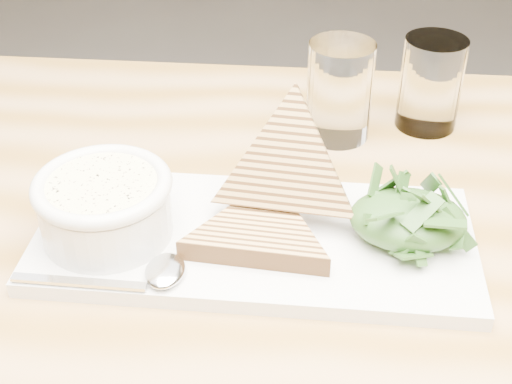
# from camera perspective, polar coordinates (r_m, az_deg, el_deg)

# --- Properties ---
(table_top) EXTENTS (1.19, 0.81, 0.04)m
(table_top) POSITION_cam_1_polar(r_m,az_deg,el_deg) (0.72, 7.35, -5.28)
(table_top) COLOR #AA804E
(table_top) RESTS_ON ground
(table_leg_bl) EXTENTS (0.06, 0.06, 0.74)m
(table_leg_bl) POSITION_cam_1_polar(r_m,az_deg,el_deg) (1.32, -18.66, -7.23)
(table_leg_bl) COLOR #AA804E
(table_leg_bl) RESTS_ON ground
(platter) EXTENTS (0.43, 0.20, 0.02)m
(platter) POSITION_cam_1_polar(r_m,az_deg,el_deg) (0.69, -0.11, -3.79)
(platter) COLOR silver
(platter) RESTS_ON table_top
(soup_bowl) EXTENTS (0.12, 0.12, 0.05)m
(soup_bowl) POSITION_cam_1_polar(r_m,az_deg,el_deg) (0.69, -11.92, -1.59)
(soup_bowl) COLOR silver
(soup_bowl) RESTS_ON platter
(soup) EXTENTS (0.10, 0.10, 0.01)m
(soup) POSITION_cam_1_polar(r_m,az_deg,el_deg) (0.67, -12.22, 0.43)
(soup) COLOR #FCECB0
(soup) RESTS_ON soup_bowl
(bowl_rim) EXTENTS (0.13, 0.13, 0.01)m
(bowl_rim) POSITION_cam_1_polar(r_m,az_deg,el_deg) (0.67, -12.24, 0.57)
(bowl_rim) COLOR silver
(bowl_rim) RESTS_ON soup_bowl
(sandwich_flat) EXTENTS (0.18, 0.18, 0.02)m
(sandwich_flat) POSITION_cam_1_polar(r_m,az_deg,el_deg) (0.67, 0.30, -3.23)
(sandwich_flat) COLOR tan
(sandwich_flat) RESTS_ON platter
(sandwich_lean) EXTENTS (0.18, 0.18, 0.19)m
(sandwich_lean) POSITION_cam_1_polar(r_m,az_deg,el_deg) (0.68, 2.55, 1.91)
(sandwich_lean) COLOR tan
(sandwich_lean) RESTS_ON sandwich_flat
(salad_base) EXTENTS (0.11, 0.09, 0.04)m
(salad_base) POSITION_cam_1_polar(r_m,az_deg,el_deg) (0.69, 12.05, -2.15)
(salad_base) COLOR #1D4116
(salad_base) RESTS_ON platter
(arugula_pile) EXTENTS (0.11, 0.10, 0.05)m
(arugula_pile) POSITION_cam_1_polar(r_m,az_deg,el_deg) (0.68, 12.11, -1.76)
(arugula_pile) COLOR #335421
(arugula_pile) RESTS_ON platter
(spoon_bowl) EXTENTS (0.04, 0.05, 0.01)m
(spoon_bowl) POSITION_cam_1_polar(r_m,az_deg,el_deg) (0.64, -7.29, -6.26)
(spoon_bowl) COLOR silver
(spoon_bowl) RESTS_ON platter
(spoon_handle) EXTENTS (0.12, 0.01, 0.00)m
(spoon_handle) POSITION_cam_1_polar(r_m,az_deg,el_deg) (0.65, -14.01, -6.99)
(spoon_handle) COLOR silver
(spoon_handle) RESTS_ON platter
(glass_near) EXTENTS (0.08, 0.08, 0.12)m
(glass_near) POSITION_cam_1_polar(r_m,az_deg,el_deg) (0.85, 6.69, 8.04)
(glass_near) COLOR white
(glass_near) RESTS_ON table_top
(glass_far) EXTENTS (0.07, 0.07, 0.11)m
(glass_far) POSITION_cam_1_polar(r_m,az_deg,el_deg) (0.89, 13.80, 8.42)
(glass_far) COLOR white
(glass_far) RESTS_ON table_top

